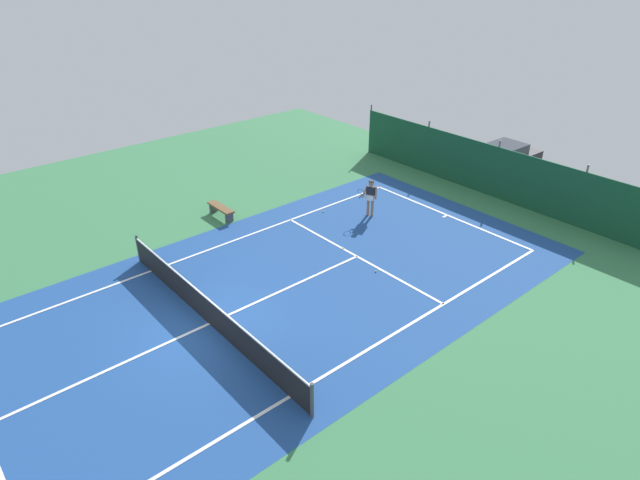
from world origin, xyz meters
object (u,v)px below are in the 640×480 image
Objects in this scene: parked_car at (503,160)px; tennis_player at (370,195)px; tennis_net at (208,310)px; courtside_bench at (221,209)px; tennis_ball_midcourt at (323,212)px; tennis_ball_by_sideline at (343,248)px; tennis_ball_near_player at (376,271)px.

tennis_player is at bearing 84.26° from parked_car.
tennis_net is 6.17× the size of tennis_player.
courtside_bench is (-6.31, 4.31, -0.14)m from tennis_net.
parked_car reaches higher than tennis_net.
parked_car is at bearing 74.67° from tennis_ball_midcourt.
tennis_net is at bearing -64.73° from tennis_ball_midcourt.
tennis_player is 24.85× the size of tennis_ball_by_sideline.
tennis_player reaches higher than courtside_bench.
tennis_ball_near_player is at bearing 103.27° from parked_car.
tennis_ball_by_sideline is 11.31m from parked_car.
tennis_player reaches higher than tennis_ball_midcourt.
tennis_ball_near_player is 5.33m from tennis_ball_midcourt.
tennis_ball_by_sideline is (-2.03, 0.26, 0.00)m from tennis_ball_near_player.
tennis_ball_midcourt is (-1.56, -1.33, -0.93)m from tennis_player.
tennis_net is at bearing 83.30° from tennis_player.
tennis_ball_near_player is 1.00× the size of tennis_ball_by_sideline.
courtside_bench is (-2.55, -3.66, 0.34)m from tennis_ball_midcourt.
parked_car is at bearing 91.61° from tennis_ball_by_sideline.
tennis_player is (-2.21, 9.29, 0.45)m from tennis_net.
parked_car reaches higher than tennis_ball_midcourt.
tennis_player reaches higher than tennis_ball_near_player.
tennis_ball_near_player is 11.80m from parked_car.
tennis_net is at bearing -34.33° from courtside_bench.
tennis_net is 153.33× the size of tennis_ball_by_sideline.
tennis_ball_by_sideline is at bearing 96.94° from tennis_net.
parked_car is 14.37m from courtside_bench.
tennis_ball_midcourt is at bearing 115.27° from tennis_net.
parked_car is at bearing 101.48° from tennis_ball_near_player.
tennis_ball_near_player is (3.45, -3.14, -0.93)m from tennis_player.
tennis_ball_by_sideline is (-0.78, 6.41, -0.48)m from tennis_net.
tennis_player is 6.48m from courtside_bench.
tennis_player is 2.24m from tennis_ball_midcourt.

